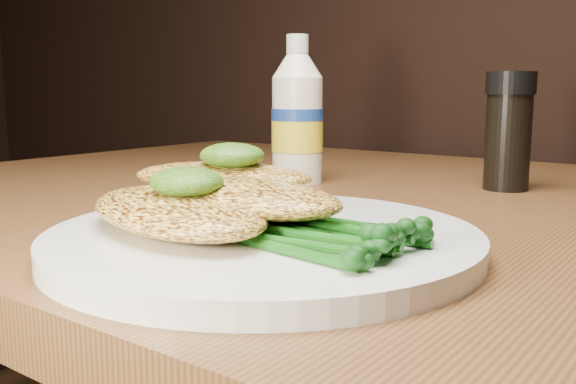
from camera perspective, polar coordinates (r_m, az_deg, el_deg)
The scene contains 9 objects.
plate at distance 0.43m, azimuth -2.22°, elevation -4.36°, with size 0.29×0.29×0.02m, color white.
chicken_front at distance 0.42m, azimuth -10.06°, elevation -1.71°, with size 0.17×0.09×0.03m, color #F8C64F.
chicken_mid at distance 0.43m, azimuth -4.20°, elevation -0.36°, with size 0.16×0.08×0.02m, color #F8C64F.
chicken_back at distance 0.48m, azimuth -5.98°, elevation 1.37°, with size 0.14×0.07×0.02m, color #F8C64F.
pesto_front at distance 0.41m, azimuth -9.10°, elevation 0.91°, with size 0.05×0.05×0.02m, color black.
pesto_back at distance 0.47m, azimuth -5.06°, elevation 3.31°, with size 0.05×0.05×0.02m, color black.
broccolini_bundle at distance 0.38m, azimuth 2.80°, elevation -3.06°, with size 0.14×0.11×0.02m, color #155713, non-canonical shape.
mayo_bottle at distance 0.73m, azimuth 0.84°, elevation 7.42°, with size 0.06×0.06×0.17m, color white, non-canonical shape.
pepper_grinder at distance 0.71m, azimuth 19.24°, elevation 5.17°, with size 0.05×0.05×0.13m, color black, non-canonical shape.
Camera 1 is at (0.30, 0.48, 0.86)m, focal length 39.47 mm.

